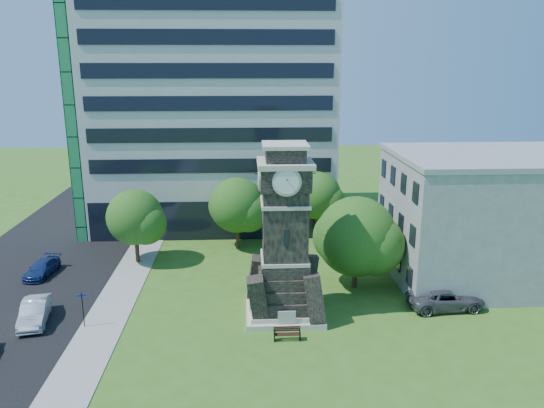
{
  "coord_description": "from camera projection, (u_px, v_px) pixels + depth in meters",
  "views": [
    {
      "loc": [
        0.46,
        -32.56,
        17.42
      ],
      "look_at": [
        2.3,
        5.53,
        7.15
      ],
      "focal_mm": 35.0,
      "sensor_mm": 36.0,
      "label": 1
    }
  ],
  "objects": [
    {
      "name": "street_sign",
      "position": [
        83.0,
        306.0,
        35.54
      ],
      "size": [
        0.6,
        0.06,
        2.5
      ],
      "rotation": [
        0.0,
        0.0,
        0.27
      ],
      "color": "black",
      "rests_on": "ground"
    },
    {
      "name": "sidewalk",
      "position": [
        118.0,
        298.0,
        40.28
      ],
      "size": [
        3.0,
        70.0,
        0.06
      ],
      "primitive_type": "cube",
      "color": "gray",
      "rests_on": "ground"
    },
    {
      "name": "office_tall",
      "position": [
        212.0,
        92.0,
        56.99
      ],
      "size": [
        26.2,
        15.11,
        28.6
      ],
      "color": "beige",
      "rests_on": "ground"
    },
    {
      "name": "park_bench",
      "position": [
        287.0,
        333.0,
        34.18
      ],
      "size": [
        1.74,
        0.47,
        0.9
      ],
      "rotation": [
        0.0,
        0.0,
        0.01
      ],
      "color": "black",
      "rests_on": "ground"
    },
    {
      "name": "street",
      "position": [
        3.0,
        301.0,
        39.89
      ],
      "size": [
        14.0,
        80.0,
        0.02
      ],
      "primitive_type": "cube",
      "color": "black",
      "rests_on": "ground"
    },
    {
      "name": "tree_east",
      "position": [
        357.0,
        239.0,
        41.3
      ],
      "size": [
        6.93,
        6.3,
        7.4
      ],
      "rotation": [
        0.0,
        0.0,
        0.36
      ],
      "color": "#332114",
      "rests_on": "ground"
    },
    {
      "name": "car_east_lot",
      "position": [
        446.0,
        298.0,
        38.5
      ],
      "size": [
        5.73,
        2.98,
        1.54
      ],
      "primitive_type": "imported",
      "rotation": [
        0.0,
        0.0,
        1.65
      ],
      "color": "#4D4D52",
      "rests_on": "ground"
    },
    {
      "name": "tree_nw",
      "position": [
        136.0,
        219.0,
        46.51
      ],
      "size": [
        5.42,
        4.92,
        6.69
      ],
      "rotation": [
        0.0,
        0.0,
        0.19
      ],
      "color": "#332114",
      "rests_on": "ground"
    },
    {
      "name": "office_low",
      "position": [
        487.0,
        216.0,
        43.21
      ],
      "size": [
        15.2,
        12.2,
        10.4
      ],
      "color": "#9DA0A2",
      "rests_on": "ground"
    },
    {
      "name": "clock_tower",
      "position": [
        285.0,
        243.0,
        36.61
      ],
      "size": [
        5.4,
        5.4,
        12.22
      ],
      "color": "beige",
      "rests_on": "ground"
    },
    {
      "name": "car_street_mid",
      "position": [
        35.0,
        312.0,
        36.44
      ],
      "size": [
        2.5,
        4.87,
        1.53
      ],
      "primitive_type": "imported",
      "rotation": [
        0.0,
        0.0,
        0.2
      ],
      "color": "#AFB2B7",
      "rests_on": "ground"
    },
    {
      "name": "car_street_north",
      "position": [
        42.0,
        268.0,
        44.5
      ],
      "size": [
        2.26,
        4.48,
        1.25
      ],
      "primitive_type": "imported",
      "rotation": [
        0.0,
        0.0,
        -0.12
      ],
      "color": "navy",
      "rests_on": "ground"
    },
    {
      "name": "ground",
      "position": [
        242.0,
        327.0,
        35.91
      ],
      "size": [
        160.0,
        160.0,
        0.0
      ],
      "primitive_type": "plane",
      "color": "#39601B",
      "rests_on": "ground"
    },
    {
      "name": "tree_ne",
      "position": [
        318.0,
        197.0,
        52.2
      ],
      "size": [
        5.19,
        4.72,
        7.04
      ],
      "rotation": [
        0.0,
        0.0,
        -0.41
      ],
      "color": "#332114",
      "rests_on": "ground"
    },
    {
      "name": "tree_nc",
      "position": [
        238.0,
        207.0,
        50.2
      ],
      "size": [
        5.81,
        5.28,
        6.94
      ],
      "rotation": [
        0.0,
        0.0,
        0.42
      ],
      "color": "#332114",
      "rests_on": "ground"
    }
  ]
}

